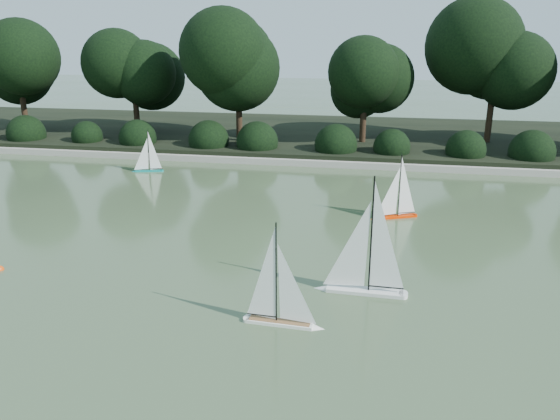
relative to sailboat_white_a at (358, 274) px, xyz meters
name	(u,v)px	position (x,y,z in m)	size (l,w,h in m)	color
ground	(253,318)	(-1.36, -1.06, -0.30)	(80.00, 80.00, 0.00)	#3F5030
pond_coping	(324,163)	(-1.36, 7.94, -0.21)	(40.00, 0.35, 0.18)	gray
far_bank	(336,136)	(-1.36, 11.94, -0.15)	(40.00, 8.00, 0.30)	black
tree_line	(373,68)	(-0.13, 10.38, 2.34)	(26.31, 3.93, 4.39)	black
shrub_hedge	(327,145)	(-1.36, 8.84, 0.15)	(29.10, 1.10, 1.10)	black
sailboat_white_a	(358,274)	(0.00, 0.00, 0.00)	(1.41, 0.27, 1.93)	silver
sailboat_white_b	(286,309)	(-0.89, -1.14, -0.07)	(1.12, 0.24, 1.53)	white
sailboat_orange	(393,208)	(0.56, 3.61, -0.08)	(1.02, 0.54, 1.43)	#F23000
sailboat_teal	(146,165)	(-6.17, 6.41, -0.11)	(0.91, 0.36, 1.25)	#0D827E
race_buoy	(0,270)	(-5.82, -0.26, -0.30)	(0.14, 0.14, 0.14)	#E1450B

